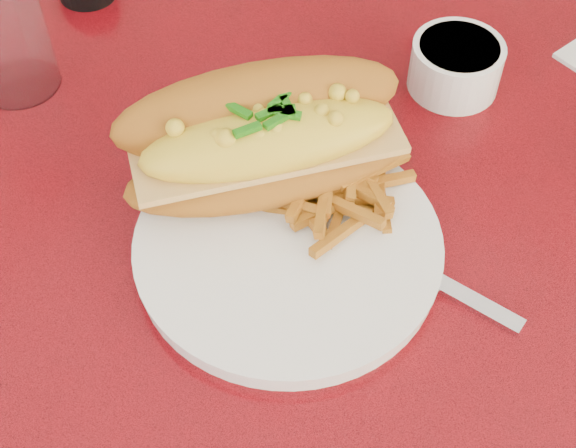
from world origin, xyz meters
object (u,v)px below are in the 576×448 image
Objects in this scene: diner_table at (348,281)px; water_tumbler at (2,28)px; dinner_plate at (288,247)px; fork at (256,180)px; mac_hoagie at (265,137)px; booth_bench_far at (566,79)px; gravy_ramekin at (456,65)px; knife at (422,275)px.

water_tumbler is (-0.33, -0.08, 0.23)m from diner_table.
fork is at bearing 146.83° from dinner_plate.
mac_hoagie reaches higher than dinner_plate.
gravy_ramekin is at bearing -88.94° from booth_bench_far.
mac_hoagie reaches higher than knife.
water_tumbler reaches higher than mac_hoagie.
mac_hoagie reaches higher than diner_table.
gravy_ramekin is 0.83× the size of water_tumbler.
fork is at bearing -159.91° from mac_hoagie.
dinner_plate is 0.26m from gravy_ramekin.
knife is (0.10, -0.06, 0.16)m from diner_table.
booth_bench_far reaches higher than mac_hoagie.
mac_hoagie is at bearing 138.92° from dinner_plate.
mac_hoagie is 2.33× the size of gravy_ramekin.
gravy_ramekin is (0.02, 0.26, 0.02)m from dinner_plate.
booth_bench_far is 1.00m from knife.
fork is at bearing -134.32° from diner_table.
booth_bench_far is 1.02m from mac_hoagie.
diner_table is at bearing -90.00° from booth_bench_far.
gravy_ramekin is at bearing 21.05° from mac_hoagie.
gravy_ramekin is at bearing 85.43° from diner_table.
gravy_ramekin is 0.23m from knife.
diner_table is 9.23× the size of water_tumbler.
booth_bench_far is at bearing 97.61° from knife.
dinner_plate is at bearing -130.44° from fork.
water_tumbler is (-0.34, -0.23, 0.04)m from gravy_ramekin.
water_tumbler is at bearing 175.98° from dinner_plate.
mac_hoagie is 1.94× the size of water_tumbler.
mac_hoagie is at bearing -109.16° from gravy_ramekin.
knife is (0.08, -0.21, -0.02)m from gravy_ramekin.
diner_table is 11.08× the size of gravy_ramekin.
water_tumbler is 0.43m from knife.
diner_table is at bearing 148.57° from knife.
dinner_plate is 0.11m from knife.
gravy_ramekin reaches higher than dinner_plate.
knife is (0.16, 0.00, -0.02)m from fork.
diner_table is at bearing -7.10° from mac_hoagie.
water_tumbler is at bearing 135.45° from mac_hoagie.
dinner_plate is at bearing -90.88° from mac_hoagie.
water_tumbler is (-0.33, -0.89, 0.55)m from booth_bench_far.
fork is at bearing -109.20° from gravy_ramekin.
knife is (0.10, -0.87, 0.49)m from booth_bench_far.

